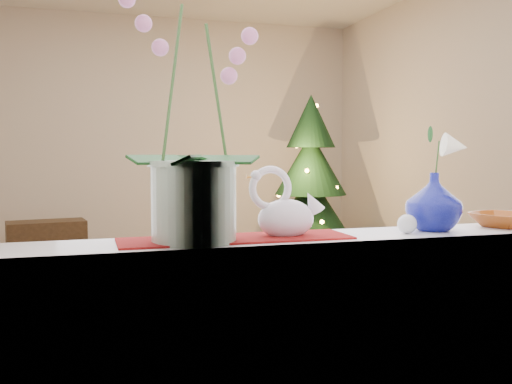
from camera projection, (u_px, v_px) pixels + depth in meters
ground at (205, 315)px, 4.15m from camera, size 5.00×5.00×0.00m
wall_back at (160, 138)px, 6.44m from camera, size 4.50×0.10×2.70m
wall_front at (373, 95)px, 1.66m from camera, size 4.50×0.10×2.70m
wall_right at (472, 132)px, 4.70m from camera, size 0.10×5.00×2.70m
windowsill at (351, 241)px, 1.82m from camera, size 2.20×0.26×0.04m
runner at (236, 239)px, 1.71m from camera, size 0.70×0.20×0.01m
orchid_pot at (193, 107)px, 1.64m from camera, size 0.28×0.28×0.78m
swan at (286, 204)px, 1.75m from camera, size 0.27×0.20×0.21m
blue_vase at (434, 197)px, 1.90m from camera, size 0.28×0.28×0.22m
lily at (435, 139)px, 1.89m from camera, size 0.12×0.07×0.17m
paperweight at (407, 224)px, 1.83m from camera, size 0.08×0.08×0.06m
amber_dish at (502, 221)px, 2.00m from camera, size 0.23×0.23×0.04m
xmas_tree at (311, 181)px, 5.90m from camera, size 1.18×1.18×1.78m
side_table at (47, 249)px, 5.44m from camera, size 0.76×0.46×0.53m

